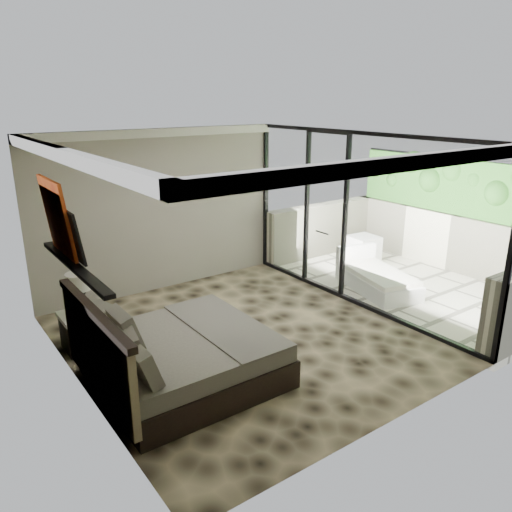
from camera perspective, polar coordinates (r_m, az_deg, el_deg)
floor at (r=7.22m, az=-1.51°, el=-9.40°), size 5.00×5.00×0.00m
ceiling at (r=6.45m, az=-1.71°, el=13.24°), size 4.50×5.00×0.02m
back_wall at (r=8.81m, az=-10.79°, el=5.02°), size 4.50×0.02×2.80m
left_wall at (r=5.81m, az=-20.20°, el=-2.44°), size 0.02×5.00×2.80m
glass_wall at (r=8.13m, az=11.65°, el=3.91°), size 0.08×5.00×2.80m
terrace_slab at (r=9.68m, az=17.19°, el=-3.36°), size 3.00×5.00×0.12m
parapet_far at (r=10.56m, az=21.97°, el=1.39°), size 0.30×5.00×1.10m
foliage_hedge at (r=10.33m, az=22.67°, el=7.24°), size 0.36×4.60×1.10m
picture_ledge at (r=5.89m, az=-20.02°, el=-1.14°), size 0.12×2.20×0.05m
bed at (r=6.14m, az=-9.06°, el=-11.28°), size 2.08×2.02×1.15m
nightstand at (r=7.25m, az=-19.23°, el=-8.06°), size 0.53×0.53×0.52m
table_lamp at (r=6.96m, az=-19.58°, el=-3.54°), size 0.32×0.32×0.58m
abstract_canvas at (r=6.18m, az=-21.81°, el=4.12°), size 0.13×0.90×0.90m
framed_print at (r=5.88m, az=-20.20°, el=2.14°), size 0.11×0.50×0.60m
ottoman at (r=10.57m, az=12.13°, el=0.77°), size 0.60×0.60×0.55m
lounger at (r=9.16m, az=13.55°, el=-2.54°), size 1.19×1.76×0.63m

